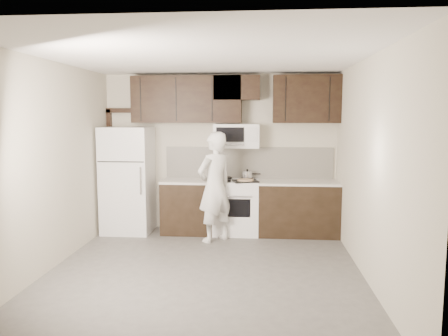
# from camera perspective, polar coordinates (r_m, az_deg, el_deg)

# --- Properties ---
(floor) EXTENTS (4.50, 4.50, 0.00)m
(floor) POSITION_cam_1_polar(r_m,az_deg,el_deg) (5.71, -2.65, -13.56)
(floor) COLOR #4F4C4A
(floor) RESTS_ON ground
(back_wall) EXTENTS (4.00, 0.00, 4.00)m
(back_wall) POSITION_cam_1_polar(r_m,az_deg,el_deg) (7.62, -0.50, 2.03)
(back_wall) COLOR #BEB6A2
(back_wall) RESTS_ON ground
(ceiling) EXTENTS (4.50, 4.50, 0.00)m
(ceiling) POSITION_cam_1_polar(r_m,az_deg,el_deg) (5.40, -2.82, 14.38)
(ceiling) COLOR white
(ceiling) RESTS_ON back_wall
(counter_run) EXTENTS (2.95, 0.64, 0.91)m
(counter_run) POSITION_cam_1_polar(r_m,az_deg,el_deg) (7.41, 3.95, -5.12)
(counter_run) COLOR black
(counter_run) RESTS_ON floor
(stove) EXTENTS (0.76, 0.66, 0.94)m
(stove) POSITION_cam_1_polar(r_m,az_deg,el_deg) (7.42, 1.60, -5.05)
(stove) COLOR white
(stove) RESTS_ON floor
(backsplash) EXTENTS (2.90, 0.02, 0.54)m
(backsplash) POSITION_cam_1_polar(r_m,az_deg,el_deg) (7.59, 3.25, 0.72)
(backsplash) COLOR silver
(backsplash) RESTS_ON counter_run
(upper_cabinets) EXTENTS (3.48, 0.35, 0.78)m
(upper_cabinets) POSITION_cam_1_polar(r_m,az_deg,el_deg) (7.40, 0.99, 9.11)
(upper_cabinets) COLOR black
(upper_cabinets) RESTS_ON back_wall
(microwave) EXTENTS (0.76, 0.42, 0.40)m
(microwave) POSITION_cam_1_polar(r_m,az_deg,el_deg) (7.38, 1.68, 4.21)
(microwave) COLOR white
(microwave) RESTS_ON upper_cabinets
(refrigerator) EXTENTS (0.80, 0.76, 1.80)m
(refrigerator) POSITION_cam_1_polar(r_m,az_deg,el_deg) (7.62, -12.44, -1.53)
(refrigerator) COLOR white
(refrigerator) RESTS_ON floor
(door_trim) EXTENTS (0.50, 0.08, 2.12)m
(door_trim) POSITION_cam_1_polar(r_m,az_deg,el_deg) (8.00, -14.36, 1.32)
(door_trim) COLOR black
(door_trim) RESTS_ON floor
(saucepan) EXTENTS (0.32, 0.18, 0.18)m
(saucepan) POSITION_cam_1_polar(r_m,az_deg,el_deg) (7.47, 3.07, -0.91)
(saucepan) COLOR silver
(saucepan) RESTS_ON stove
(baking_tray) EXTENTS (0.46, 0.39, 0.02)m
(baking_tray) POSITION_cam_1_polar(r_m,az_deg,el_deg) (7.18, 2.84, -1.73)
(baking_tray) COLOR black
(baking_tray) RESTS_ON counter_run
(pizza) EXTENTS (0.33, 0.33, 0.02)m
(pizza) POSITION_cam_1_polar(r_m,az_deg,el_deg) (7.17, 2.84, -1.57)
(pizza) COLOR #CAB488
(pizza) RESTS_ON baking_tray
(person) EXTENTS (0.75, 0.74, 1.74)m
(person) POSITION_cam_1_polar(r_m,az_deg,el_deg) (6.89, -1.22, -2.50)
(person) COLOR silver
(person) RESTS_ON floor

